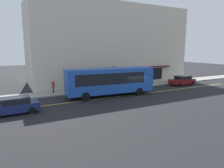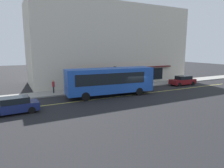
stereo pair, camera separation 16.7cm
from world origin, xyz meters
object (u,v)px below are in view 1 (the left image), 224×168
(pedestrian_at_corner, at_px, (53,85))
(pedestrian_near_storefront, at_px, (90,82))
(car_navy, at_px, (14,106))
(pedestrian_by_curb, at_px, (138,79))
(car_maroon, at_px, (182,80))
(traffic_light, at_px, (115,72))
(bus, at_px, (111,80))

(pedestrian_at_corner, relative_size, pedestrian_near_storefront, 0.98)
(car_navy, bearing_deg, pedestrian_by_curb, 18.85)
(pedestrian_by_curb, distance_m, pedestrian_near_storefront, 7.81)
(car_navy, distance_m, car_maroon, 25.38)
(car_navy, bearing_deg, pedestrian_at_corner, 53.82)
(pedestrian_near_storefront, bearing_deg, pedestrian_by_curb, -4.77)
(car_maroon, distance_m, pedestrian_at_corner, 20.44)
(traffic_light, relative_size, pedestrian_near_storefront, 1.83)
(pedestrian_by_curb, bearing_deg, bus, -150.37)
(bus, xyz_separation_m, pedestrian_at_corner, (-6.16, 4.41, -0.81))
(car_maroon, bearing_deg, car_navy, -171.40)
(traffic_light, distance_m, car_maroon, 11.91)
(traffic_light, height_order, car_navy, traffic_light)
(bus, distance_m, pedestrian_by_curb, 7.80)
(pedestrian_at_corner, xyz_separation_m, pedestrian_near_storefront, (5.12, 0.08, 0.03))
(bus, xyz_separation_m, pedestrian_near_storefront, (-1.04, 4.49, -0.78))
(pedestrian_near_storefront, bearing_deg, traffic_light, -17.31)
(traffic_light, height_order, pedestrian_by_curb, traffic_light)
(pedestrian_at_corner, bearing_deg, pedestrian_by_curb, -2.54)
(car_maroon, relative_size, pedestrian_by_curb, 2.43)
(car_navy, bearing_deg, car_maroon, 8.60)
(bus, distance_m, car_navy, 11.30)
(bus, relative_size, car_navy, 2.57)
(traffic_light, xyz_separation_m, pedestrian_by_curb, (4.30, 0.44, -1.29))
(traffic_light, height_order, pedestrian_at_corner, traffic_light)
(traffic_light, distance_m, car_navy, 14.70)
(pedestrian_near_storefront, bearing_deg, pedestrian_at_corner, -179.14)
(bus, xyz_separation_m, car_maroon, (14.08, 1.57, -1.24))
(car_maroon, xyz_separation_m, pedestrian_by_curb, (-7.33, 2.27, 0.50))
(pedestrian_by_curb, bearing_deg, car_navy, -161.15)
(car_maroon, bearing_deg, bus, -173.64)
(pedestrian_by_curb, bearing_deg, car_maroon, -17.21)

